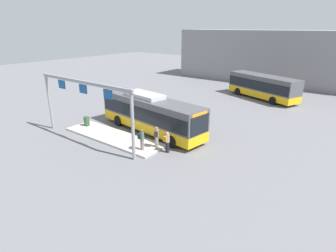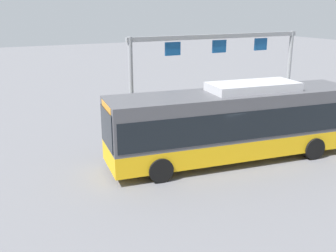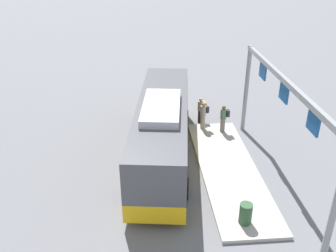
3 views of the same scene
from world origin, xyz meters
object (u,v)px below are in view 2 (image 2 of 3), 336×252
object	(u,v)px
person_waiting_near	(150,123)
person_waiting_mid	(128,136)
person_boarding	(150,130)
bus_main	(235,121)
trash_bin	(282,116)

from	to	relation	value
person_waiting_near	person_waiting_mid	size ratio (longest dim) A/B	1.00
person_boarding	person_waiting_near	distance (m)	1.23
person_waiting_mid	bus_main	bearing A→B (deg)	57.80
bus_main	person_waiting_mid	world-z (taller)	bus_main
person_waiting_mid	person_waiting_near	bearing A→B (deg)	125.21
person_waiting_near	person_waiting_mid	world-z (taller)	person_waiting_near
bus_main	trash_bin	distance (m)	6.42
person_boarding	person_waiting_near	size ratio (longest dim) A/B	1.00
trash_bin	person_waiting_mid	bearing A→B (deg)	1.54
person_waiting_near	trash_bin	bearing A→B (deg)	81.62
person_boarding	trash_bin	world-z (taller)	person_boarding
bus_main	trash_bin	world-z (taller)	bus_main
bus_main	person_waiting_near	bearing A→B (deg)	-50.39
person_boarding	person_waiting_near	xyz separation A→B (m)	(-0.54, -1.11, 0.00)
trash_bin	bus_main	bearing A→B (deg)	27.77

